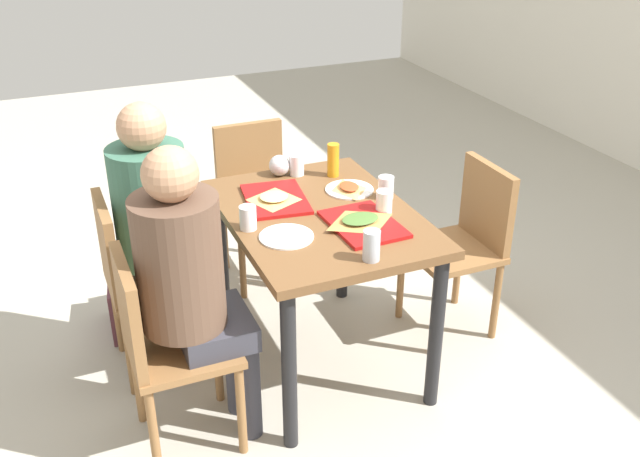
# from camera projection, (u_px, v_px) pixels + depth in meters

# --- Properties ---
(ground_plane) EXTENTS (10.00, 10.00, 0.02)m
(ground_plane) POSITION_uv_depth(u_px,v_px,m) (320.00, 360.00, 3.43)
(ground_plane) COLOR #B2AD9E
(main_table) EXTENTS (1.06, 0.77, 0.78)m
(main_table) POSITION_uv_depth(u_px,v_px,m) (320.00, 236.00, 3.13)
(main_table) COLOR brown
(main_table) RESTS_ON ground_plane
(chair_near_left) EXTENTS (0.40, 0.40, 0.86)m
(chair_near_left) POSITION_uv_depth(u_px,v_px,m) (135.00, 274.00, 3.15)
(chair_near_left) COLOR olive
(chair_near_left) RESTS_ON ground_plane
(chair_near_right) EXTENTS (0.40, 0.40, 0.86)m
(chair_near_right) POSITION_uv_depth(u_px,v_px,m) (160.00, 340.00, 2.72)
(chair_near_right) COLOR olive
(chair_near_right) RESTS_ON ground_plane
(chair_far_side) EXTENTS (0.40, 0.40, 0.86)m
(chair_far_side) POSITION_uv_depth(u_px,v_px,m) (467.00, 236.00, 3.47)
(chair_far_side) COLOR olive
(chair_far_side) RESTS_ON ground_plane
(chair_left_end) EXTENTS (0.40, 0.40, 0.86)m
(chair_left_end) POSITION_uv_depth(u_px,v_px,m) (255.00, 190.00, 3.95)
(chair_left_end) COLOR olive
(chair_left_end) RESTS_ON ground_plane
(person_in_red) EXTENTS (0.32, 0.42, 1.27)m
(person_in_red) POSITION_uv_depth(u_px,v_px,m) (161.00, 218.00, 3.09)
(person_in_red) COLOR #383842
(person_in_red) RESTS_ON ground_plane
(person_in_brown_jacket) EXTENTS (0.32, 0.42, 1.27)m
(person_in_brown_jacket) POSITION_uv_depth(u_px,v_px,m) (191.00, 277.00, 2.65)
(person_in_brown_jacket) COLOR #383842
(person_in_brown_jacket) RESTS_ON ground_plane
(tray_red_near) EXTENTS (0.39, 0.31, 0.02)m
(tray_red_near) POSITION_uv_depth(u_px,v_px,m) (276.00, 199.00, 3.18)
(tray_red_near) COLOR #B21414
(tray_red_near) RESTS_ON main_table
(tray_red_far) EXTENTS (0.37, 0.27, 0.02)m
(tray_red_far) POSITION_uv_depth(u_px,v_px,m) (363.00, 224.00, 2.96)
(tray_red_far) COLOR #B21414
(tray_red_far) RESTS_ON main_table
(paper_plate_center) EXTENTS (0.22, 0.22, 0.01)m
(paper_plate_center) POSITION_uv_depth(u_px,v_px,m) (349.00, 190.00, 3.28)
(paper_plate_center) COLOR white
(paper_plate_center) RESTS_ON main_table
(paper_plate_near_edge) EXTENTS (0.22, 0.22, 0.01)m
(paper_plate_near_edge) POSITION_uv_depth(u_px,v_px,m) (286.00, 237.00, 2.87)
(paper_plate_near_edge) COLOR white
(paper_plate_near_edge) RESTS_ON main_table
(pizza_slice_a) EXTENTS (0.24, 0.23, 0.02)m
(pizza_slice_a) POSITION_uv_depth(u_px,v_px,m) (274.00, 198.00, 3.15)
(pizza_slice_a) COLOR #DBAD60
(pizza_slice_a) RESTS_ON tray_red_near
(pizza_slice_b) EXTENTS (0.19, 0.25, 0.02)m
(pizza_slice_b) POSITION_uv_depth(u_px,v_px,m) (360.00, 220.00, 2.95)
(pizza_slice_b) COLOR #C68C47
(pizza_slice_b) RESTS_ON tray_red_far
(pizza_slice_c) EXTENTS (0.19, 0.15, 0.02)m
(pizza_slice_c) POSITION_uv_depth(u_px,v_px,m) (349.00, 188.00, 3.26)
(pizza_slice_c) COLOR #DBAD60
(pizza_slice_c) RESTS_ON paper_plate_center
(plastic_cup_a) EXTENTS (0.07, 0.07, 0.10)m
(plastic_cup_a) POSITION_uv_depth(u_px,v_px,m) (386.00, 187.00, 3.19)
(plastic_cup_a) COLOR white
(plastic_cup_a) RESTS_ON main_table
(plastic_cup_b) EXTENTS (0.07, 0.07, 0.10)m
(plastic_cup_b) POSITION_uv_depth(u_px,v_px,m) (248.00, 218.00, 2.92)
(plastic_cup_b) COLOR white
(plastic_cup_b) RESTS_ON main_table
(plastic_cup_c) EXTENTS (0.07, 0.07, 0.10)m
(plastic_cup_c) POSITION_uv_depth(u_px,v_px,m) (297.00, 165.00, 3.42)
(plastic_cup_c) COLOR white
(plastic_cup_c) RESTS_ON main_table
(plastic_cup_d) EXTENTS (0.07, 0.07, 0.10)m
(plastic_cup_d) POSITION_uv_depth(u_px,v_px,m) (384.00, 202.00, 3.05)
(plastic_cup_d) COLOR white
(plastic_cup_d) RESTS_ON main_table
(soda_can) EXTENTS (0.07, 0.07, 0.12)m
(soda_can) POSITION_uv_depth(u_px,v_px,m) (372.00, 246.00, 2.68)
(soda_can) COLOR #B7BCC6
(soda_can) RESTS_ON main_table
(condiment_bottle) EXTENTS (0.06, 0.06, 0.16)m
(condiment_bottle) POSITION_uv_depth(u_px,v_px,m) (333.00, 160.00, 3.39)
(condiment_bottle) COLOR orange
(condiment_bottle) RESTS_ON main_table
(foil_bundle) EXTENTS (0.10, 0.10, 0.10)m
(foil_bundle) POSITION_uv_depth(u_px,v_px,m) (279.00, 165.00, 3.41)
(foil_bundle) COLOR silver
(foil_bundle) RESTS_ON main_table
(handbag) EXTENTS (0.34, 0.21, 0.28)m
(handbag) POSITION_uv_depth(u_px,v_px,m) (128.00, 304.00, 3.60)
(handbag) COLOR #592D38
(handbag) RESTS_ON ground_plane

